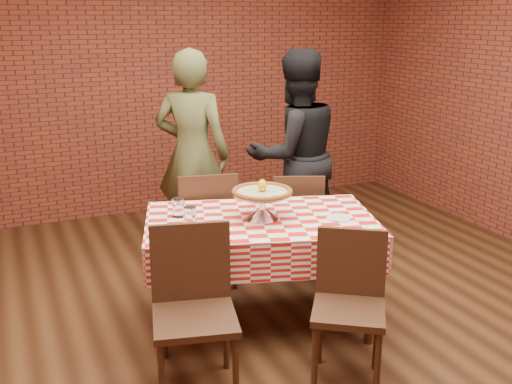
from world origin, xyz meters
TOP-DOWN VIEW (x-y plane):
  - ground at (0.00, 0.00)m, footprint 6.00×6.00m
  - back_wall at (0.00, 3.00)m, footprint 5.50×0.00m
  - table at (-0.07, 0.25)m, footprint 1.66×1.26m
  - tablecloth at (-0.07, 0.25)m, footprint 1.70×1.30m
  - pizza_stand at (-0.07, 0.24)m, footprint 0.49×0.49m
  - pizza at (-0.07, 0.24)m, footprint 0.50×0.50m
  - lemon at (-0.07, 0.24)m, footprint 0.08×0.08m
  - water_glass_left at (-0.54, 0.28)m, footprint 0.10×0.10m
  - water_glass_right at (-0.56, 0.49)m, footprint 0.10×0.10m
  - side_plate at (0.39, 0.03)m, footprint 0.20×0.20m
  - sweetener_packet_a at (0.43, -0.07)m, footprint 0.05×0.04m
  - sweetener_packet_b at (0.50, -0.05)m, footprint 0.06×0.06m
  - condiment_caddy at (0.07, 0.55)m, footprint 0.10×0.08m
  - chair_near_left at (-0.72, -0.33)m, footprint 0.54×0.54m
  - chair_near_right at (0.09, -0.59)m, footprint 0.55×0.55m
  - chair_far_left at (-0.19, 1.03)m, footprint 0.51×0.51m
  - chair_far_right at (0.53, 0.89)m, footprint 0.51×0.51m
  - diner_olive at (-0.09, 1.65)m, footprint 0.78×0.73m
  - diner_black at (0.71, 1.28)m, footprint 0.87×0.68m

SIDE VIEW (x-z plane):
  - ground at x=0.00m, z-range 0.00..0.00m
  - table at x=-0.07m, z-range 0.00..0.75m
  - chair_far_right at x=0.53m, z-range 0.00..0.87m
  - chair_near_right at x=0.09m, z-range 0.00..0.88m
  - chair_far_left at x=-0.19m, z-range 0.00..0.92m
  - chair_near_left at x=-0.72m, z-range 0.00..0.93m
  - tablecloth at x=-0.07m, z-range 0.50..0.76m
  - sweetener_packet_a at x=0.43m, z-range 0.76..0.76m
  - sweetener_packet_b at x=0.50m, z-range 0.76..0.76m
  - side_plate at x=0.39m, z-range 0.76..0.77m
  - water_glass_left at x=-0.54m, z-range 0.76..0.88m
  - water_glass_right at x=-0.56m, z-range 0.76..0.88m
  - condiment_caddy at x=0.07m, z-range 0.76..0.90m
  - pizza_stand at x=-0.07m, z-range 0.76..0.93m
  - diner_black at x=0.71m, z-range 0.00..1.78m
  - diner_olive at x=-0.09m, z-range 0.00..1.79m
  - pizza at x=-0.07m, z-range 0.92..0.95m
  - lemon at x=-0.07m, z-range 0.94..1.02m
  - back_wall at x=0.00m, z-range -1.30..4.20m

